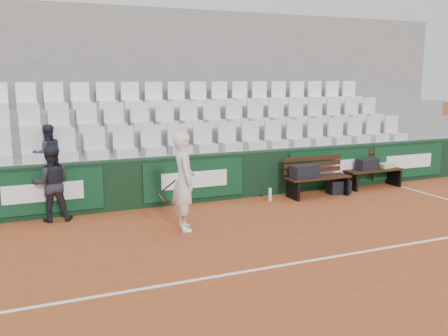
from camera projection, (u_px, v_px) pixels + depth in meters
ground at (298, 263)px, 7.19m from camera, size 80.00×80.00×0.00m
court_baseline at (298, 263)px, 7.19m from camera, size 18.00×0.06×0.01m
back_barrier at (204, 178)px, 10.73m from camera, size 18.00×0.34×1.00m
grandstand_tier_front at (191, 173)px, 11.28m from camera, size 18.00×0.95×1.00m
grandstand_tier_mid at (178, 157)px, 12.10m from camera, size 18.00×0.95×1.45m
grandstand_tier_back at (166, 143)px, 12.92m from camera, size 18.00×0.95×1.90m
grandstand_rear_wall at (158, 94)px, 13.26m from camera, size 18.00×0.30×4.40m
seat_row_front at (193, 138)px, 10.98m from camera, size 11.90×0.44×0.63m
seat_row_mid at (179, 115)px, 11.75m from camera, size 11.90×0.44×0.63m
seat_row_back at (167, 94)px, 12.53m from camera, size 11.90×0.44×0.63m
bench_left at (318, 186)px, 11.17m from camera, size 1.50×0.56×0.45m
bench_right at (373, 178)px, 12.07m from camera, size 1.50×0.56×0.45m
sports_bag_left at (305, 171)px, 10.98m from camera, size 0.70×0.38×0.28m
sports_bag_right at (367, 164)px, 11.95m from camera, size 0.60×0.35×0.26m
towel at (386, 165)px, 12.23m from camera, size 0.41×0.31×0.10m
sports_bag_ground at (339, 187)px, 11.45m from camera, size 0.52×0.34×0.31m
water_bottle_near at (270, 194)px, 10.79m from camera, size 0.08×0.08×0.28m
water_bottle_far at (341, 188)px, 11.47m from camera, size 0.07×0.07×0.25m
tennis_player at (184, 181)px, 8.64m from camera, size 0.74×0.67×1.73m
ball_kid at (52, 184)px, 9.18m from camera, size 0.74×0.60×1.41m
spectator_c at (47, 131)px, 9.80m from camera, size 0.62×0.51×1.18m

